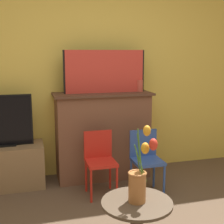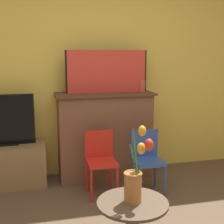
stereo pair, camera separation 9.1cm
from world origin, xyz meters
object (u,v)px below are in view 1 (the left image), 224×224
at_px(tv_monitor, 4,121).
at_px(vase_tulips, 140,177).
at_px(chair_blue, 146,157).
at_px(chair_red, 100,158).
at_px(painting, 105,72).

bearing_deg(tv_monitor, vase_tulips, -60.59).
relative_size(chair_blue, vase_tulips, 1.25).
height_order(tv_monitor, vase_tulips, tv_monitor).
distance_m(tv_monitor, chair_red, 1.11).
bearing_deg(painting, chair_red, -110.98).
relative_size(painting, vase_tulips, 1.80).
height_order(chair_red, vase_tulips, vase_tulips).
xyz_separation_m(painting, vase_tulips, (-0.19, -1.69, -0.60)).
bearing_deg(vase_tulips, chair_blue, 66.20).
xyz_separation_m(painting, chair_blue, (0.31, -0.55, -0.88)).
bearing_deg(tv_monitor, chair_red, -24.73).
distance_m(chair_red, chair_blue, 0.49).
bearing_deg(chair_blue, chair_red, 169.30).
relative_size(chair_red, chair_blue, 1.00).
xyz_separation_m(chair_red, vase_tulips, (-0.02, -1.23, 0.28)).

